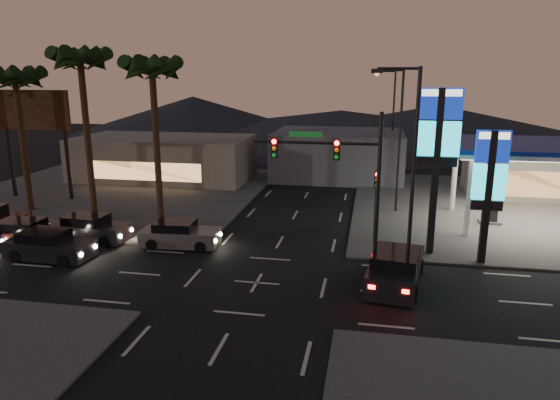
% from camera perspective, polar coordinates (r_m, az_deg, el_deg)
% --- Properties ---
extents(ground, '(140.00, 140.00, 0.00)m').
position_cam_1_polar(ground, '(24.15, -2.69, -9.42)').
color(ground, black).
rests_on(ground, ground).
extents(corner_lot_ne, '(24.00, 24.00, 0.12)m').
position_cam_1_polar(corner_lot_ne, '(40.23, 25.85, -1.07)').
color(corner_lot_ne, '#47443F').
rests_on(corner_lot_ne, ground).
extents(corner_lot_nw, '(24.00, 24.00, 0.12)m').
position_cam_1_polar(corner_lot_nw, '(44.12, -18.40, 0.89)').
color(corner_lot_nw, '#47443F').
rests_on(corner_lot_nw, ground).
extents(gas_station, '(12.20, 8.20, 5.47)m').
position_cam_1_polar(gas_station, '(35.53, 28.35, 5.09)').
color(gas_station, silver).
rests_on(gas_station, ground).
extents(convenience_store, '(10.00, 6.00, 4.00)m').
position_cam_1_polar(convenience_store, '(45.08, 26.96, 2.86)').
color(convenience_store, '#726B5B').
rests_on(convenience_store, ground).
extents(pylon_sign_tall, '(2.20, 0.35, 9.00)m').
position_cam_1_polar(pylon_sign_tall, '(27.42, 17.62, 6.68)').
color(pylon_sign_tall, black).
rests_on(pylon_sign_tall, ground).
extents(pylon_sign_short, '(1.60, 0.35, 7.00)m').
position_cam_1_polar(pylon_sign_short, '(27.14, 22.83, 2.44)').
color(pylon_sign_short, black).
rests_on(pylon_sign_short, ground).
extents(traffic_signal_mast, '(6.10, 0.39, 8.00)m').
position_cam_1_polar(traffic_signal_mast, '(23.96, 7.06, 3.41)').
color(traffic_signal_mast, black).
rests_on(traffic_signal_mast, ground).
extents(pedestal_signal, '(0.32, 0.39, 4.30)m').
position_cam_1_polar(pedestal_signal, '(29.29, 10.95, 0.62)').
color(pedestal_signal, black).
rests_on(pedestal_signal, ground).
extents(streetlight_near, '(2.14, 0.25, 10.00)m').
position_cam_1_polar(streetlight_near, '(22.92, 14.55, 3.81)').
color(streetlight_near, black).
rests_on(streetlight_near, ground).
extents(streetlight_mid, '(2.14, 0.25, 10.00)m').
position_cam_1_polar(streetlight_mid, '(35.78, 13.23, 7.49)').
color(streetlight_mid, black).
rests_on(streetlight_mid, ground).
extents(streetlight_far, '(2.14, 0.25, 10.00)m').
position_cam_1_polar(streetlight_far, '(49.70, 12.57, 9.31)').
color(streetlight_far, black).
rests_on(streetlight_far, ground).
extents(palm_a, '(4.41, 4.41, 10.86)m').
position_cam_1_polar(palm_a, '(34.09, -14.37, 13.37)').
color(palm_a, black).
rests_on(palm_a, ground).
extents(palm_b, '(4.41, 4.41, 11.46)m').
position_cam_1_polar(palm_b, '(36.45, -21.80, 13.70)').
color(palm_b, black).
rests_on(palm_b, ground).
extents(palm_c, '(4.41, 4.41, 10.26)m').
position_cam_1_polar(palm_c, '(39.31, -27.96, 11.45)').
color(palm_c, black).
rests_on(palm_c, ground).
extents(billboard, '(6.00, 0.30, 8.50)m').
position_cam_1_polar(billboard, '(43.13, -26.29, 8.33)').
color(billboard, black).
rests_on(billboard, ground).
extents(building_far_west, '(16.00, 8.00, 4.00)m').
position_cam_1_polar(building_far_west, '(48.15, -13.08, 4.68)').
color(building_far_west, '#726B5B').
rests_on(building_far_west, ground).
extents(building_far_mid, '(12.00, 9.00, 4.40)m').
position_cam_1_polar(building_far_mid, '(48.20, 6.70, 5.20)').
color(building_far_mid, '#4C4C51').
rests_on(building_far_mid, ground).
extents(hill_left, '(40.00, 40.00, 6.00)m').
position_cam_1_polar(hill_left, '(87.17, -9.87, 9.62)').
color(hill_left, black).
rests_on(hill_left, ground).
extents(hill_right, '(50.00, 50.00, 5.00)m').
position_cam_1_polar(hill_right, '(82.43, 17.56, 8.57)').
color(hill_right, black).
rests_on(hill_right, ground).
extents(hill_center, '(60.00, 60.00, 4.00)m').
position_cam_1_polar(hill_center, '(82.04, 6.97, 8.74)').
color(hill_center, black).
rests_on(hill_center, ground).
extents(car_lane_a_front, '(4.81, 2.20, 1.54)m').
position_cam_1_polar(car_lane_a_front, '(29.63, -24.90, -4.76)').
color(car_lane_a_front, black).
rests_on(car_lane_a_front, ground).
extents(car_lane_a_mid, '(4.86, 2.22, 1.56)m').
position_cam_1_polar(car_lane_a_mid, '(32.26, -27.06, -3.50)').
color(car_lane_a_mid, black).
rests_on(car_lane_a_mid, ground).
extents(car_lane_b_front, '(4.64, 2.15, 1.48)m').
position_cam_1_polar(car_lane_b_front, '(29.35, -11.44, -3.91)').
color(car_lane_b_front, '#5C5C5E').
rests_on(car_lane_b_front, ground).
extents(car_lane_b_mid, '(4.82, 2.28, 1.54)m').
position_cam_1_polar(car_lane_b_mid, '(31.85, -20.83, -3.09)').
color(car_lane_b_mid, black).
rests_on(car_lane_b_mid, ground).
extents(suv_station, '(2.98, 5.49, 1.74)m').
position_cam_1_polar(suv_station, '(24.24, 13.09, -7.63)').
color(suv_station, black).
rests_on(suv_station, ground).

